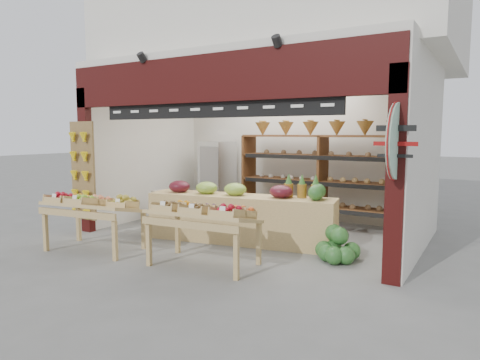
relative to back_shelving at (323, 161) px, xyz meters
name	(u,v)px	position (x,y,z in m)	size (l,w,h in m)	color
ground	(243,238)	(-0.85, -1.65, -1.29)	(60.00, 60.00, 0.00)	slate
shop_structure	(284,28)	(-0.85, -0.04, 2.64)	(6.36, 5.12, 5.40)	silver
banana_board	(82,173)	(-3.58, -2.83, -0.17)	(0.60, 0.15, 1.80)	olive
gift_sign	(396,141)	(1.90, -2.80, 0.46)	(0.04, 0.93, 0.92)	#ADD9BC
back_shelving	(323,161)	(0.00, 0.00, 0.00)	(3.39, 0.56, 2.06)	brown
refrigerator	(217,177)	(-2.58, 0.13, -0.46)	(0.64, 0.64, 1.64)	silver
cardboard_stack	(171,211)	(-2.75, -1.34, -1.05)	(1.00, 0.72, 0.65)	beige
mid_counter	(240,217)	(-0.75, -1.93, -0.85)	(3.25, 1.17, 1.02)	tan
display_table_left	(90,204)	(-2.55, -3.51, -0.56)	(1.56, 1.01, 0.95)	tan
display_table_right	(204,213)	(-0.52, -3.28, -0.54)	(1.54, 0.95, 0.96)	tan
watermelon_pile	(336,248)	(0.99, -2.11, -1.10)	(0.63, 0.65, 0.49)	#18481D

